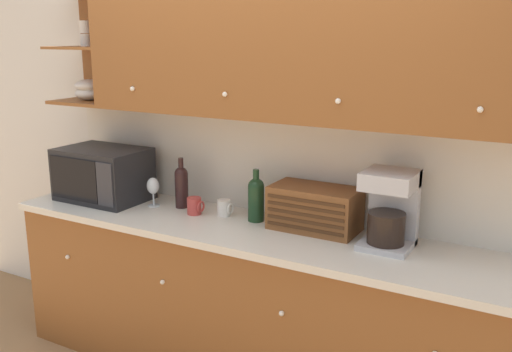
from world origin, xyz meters
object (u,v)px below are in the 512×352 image
Objects in this scene: wine_bottle at (182,185)px; bread_box at (315,208)px; second_wine_bottle at (256,197)px; mug at (224,208)px; mug_blue_second at (195,206)px; wine_glass at (153,187)px; coffee_maker at (390,209)px; microwave at (103,174)px.

wine_bottle is 0.65× the size of bread_box.
wine_bottle is at bearing 179.56° from second_wine_bottle.
mug is at bearing -2.89° from wine_bottle.
second_wine_bottle is (0.36, 0.07, 0.08)m from mug_blue_second.
mug_blue_second is 0.17m from mug.
mug is (0.47, 0.05, -0.07)m from wine_glass.
coffee_maker reaches higher than wine_bottle.
microwave is at bearing -177.61° from mug_blue_second.
coffee_maker is at bearing -1.60° from second_wine_bottle.
wine_glass is 0.38× the size of bread_box.
wine_glass is 0.58× the size of wine_bottle.
coffee_maker is at bearing -6.78° from bread_box.
mug is 0.32× the size of second_wine_bottle.
wine_glass is (0.36, 0.04, -0.04)m from microwave.
mug_blue_second is 0.71m from bread_box.
bread_box is (1.37, 0.13, -0.05)m from microwave.
mug_blue_second is (0.31, -0.01, -0.07)m from wine_glass.
bread_box is (0.34, 0.03, -0.02)m from second_wine_bottle.
wine_glass is at bearing -174.92° from bread_box.
microwave reaches higher than wine_bottle.
bread_box is (0.85, 0.02, -0.02)m from wine_bottle.
microwave is 3.06× the size of wine_glass.
second_wine_bottle is at bearing 10.96° from mug_blue_second.
coffee_maker is (1.26, -0.02, 0.05)m from wine_bottle.
wine_bottle is at bearing 11.03° from microwave.
mug is 0.24× the size of coffee_maker.
second_wine_bottle is (1.04, 0.10, -0.03)m from microwave.
microwave is 5.79× the size of mug.
mug is at bearing -176.63° from second_wine_bottle.
wine_glass is at bearing -178.35° from coffee_maker.
mug is (0.84, 0.09, -0.11)m from microwave.
mug is 0.22m from second_wine_bottle.
wine_bottle is 3.07× the size of mug_blue_second.
mug_blue_second is 0.26× the size of coffee_maker.
mug is at bearing 179.45° from coffee_maker.
wine_bottle reaches higher than second_wine_bottle.
wine_glass is at bearing 178.42° from mug_blue_second.
second_wine_bottle is 0.63× the size of bread_box.
microwave reaches higher than mug.
coffee_maker reaches higher than mug.
mug_blue_second is 0.38m from second_wine_bottle.
microwave is at bearing -174.07° from mug.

